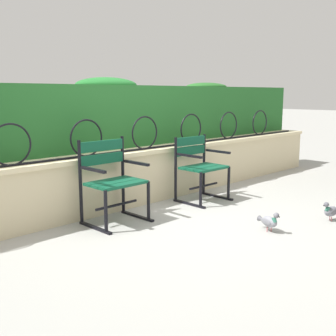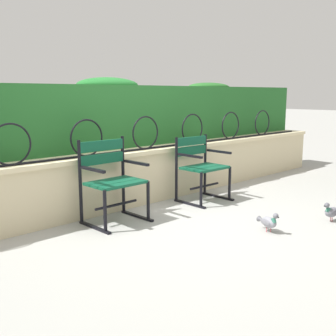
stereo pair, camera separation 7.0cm
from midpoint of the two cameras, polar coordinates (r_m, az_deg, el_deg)
ground_plane at (r=4.67m, az=1.37°, el=-6.82°), size 60.00×60.00×0.00m
stone_wall at (r=5.17m, az=-4.90°, el=-1.26°), size 8.00×0.41×0.68m
iron_arch_fence at (r=4.91m, az=-6.25°, el=4.25°), size 7.45×0.02×0.42m
hedge_row at (r=5.40m, az=-8.44°, el=7.33°), size 7.84×0.54×0.93m
park_chair_left at (r=4.46m, az=-7.38°, el=-1.46°), size 0.62×0.53×0.90m
park_chair_right at (r=5.34m, az=4.88°, el=0.34°), size 0.59×0.53×0.83m
pigeon_near_chairs at (r=4.29m, az=14.20°, el=-7.17°), size 0.15×0.29×0.22m
pigeon_far_side at (r=4.85m, az=22.12°, el=-5.58°), size 0.29×0.14×0.22m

